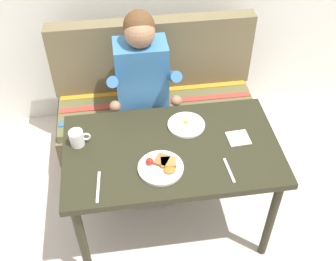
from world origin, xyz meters
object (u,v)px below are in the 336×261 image
at_px(couch, 156,112).
at_px(plate_breakfast, 161,167).
at_px(coffee_mug, 77,138).
at_px(knife, 98,187).
at_px(plate_eggs, 186,125).
at_px(table, 172,158).
at_px(napkin, 238,138).
at_px(person, 143,84).
at_px(fork, 229,170).

height_order(couch, plate_breakfast, couch).
relative_size(coffee_mug, knife, 0.59).
bearing_deg(plate_breakfast, plate_eggs, 58.57).
height_order(table, couch, couch).
relative_size(table, napkin, 9.88).
relative_size(plate_breakfast, coffee_mug, 2.05).
bearing_deg(coffee_mug, table, -11.29).
relative_size(couch, person, 1.19).
distance_m(coffee_mug, napkin, 0.90).
bearing_deg(coffee_mug, napkin, -5.34).
relative_size(table, fork, 7.06).
xyz_separation_m(coffee_mug, knife, (0.10, -0.32, -0.05)).
distance_m(couch, knife, 1.14).
bearing_deg(plate_eggs, napkin, -28.07).
bearing_deg(plate_eggs, couch, 100.35).
xyz_separation_m(couch, plate_breakfast, (-0.08, -0.91, 0.41)).
height_order(plate_eggs, fork, plate_eggs).
distance_m(table, knife, 0.47).
xyz_separation_m(plate_eggs, knife, (-0.52, -0.39, -0.01)).
bearing_deg(person, fork, -64.75).
height_order(coffee_mug, napkin, coffee_mug).
xyz_separation_m(table, coffee_mug, (-0.51, 0.10, 0.13)).
height_order(fork, knife, same).
bearing_deg(fork, knife, 176.93).
bearing_deg(person, table, -80.10).
height_order(person, knife, person).
bearing_deg(fork, plate_breakfast, 164.98).
distance_m(couch, napkin, 0.93).
height_order(plate_breakfast, fork, plate_breakfast).
relative_size(coffee_mug, fork, 0.69).
height_order(table, person, person).
bearing_deg(coffee_mug, plate_breakfast, -29.15).
distance_m(couch, plate_eggs, 0.73).
bearing_deg(plate_breakfast, napkin, 19.08).
bearing_deg(napkin, knife, -163.17).
xyz_separation_m(plate_breakfast, plate_eggs, (0.19, 0.31, -0.00)).
bearing_deg(napkin, fork, -116.09).
bearing_deg(fork, person, 110.99).
bearing_deg(coffee_mug, person, 49.94).
relative_size(table, plate_eggs, 5.52).
xyz_separation_m(plate_eggs, fork, (0.16, -0.37, -0.01)).
bearing_deg(table, napkin, 2.76).
distance_m(plate_eggs, fork, 0.41).
height_order(person, coffee_mug, person).
distance_m(table, person, 0.61).
bearing_deg(fork, plate_eggs, 109.46).
xyz_separation_m(couch, person, (-0.10, -0.17, 0.41)).
bearing_deg(plate_eggs, person, 116.56).
bearing_deg(table, knife, -151.61).
xyz_separation_m(person, plate_breakfast, (0.03, -0.73, 0.00)).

